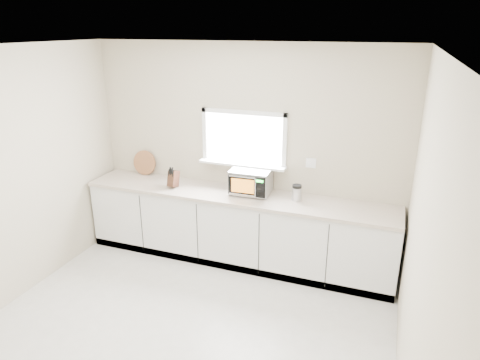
% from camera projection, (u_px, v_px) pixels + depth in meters
% --- Properties ---
extents(ground, '(4.00, 4.00, 0.00)m').
position_uv_depth(ground, '(173.00, 345.00, 4.07)').
color(ground, beige).
rests_on(ground, ground).
extents(back_wall, '(4.00, 0.17, 2.70)m').
position_uv_depth(back_wall, '(244.00, 152.00, 5.37)').
color(back_wall, '#BCAD95').
rests_on(back_wall, ground).
extents(cabinets, '(3.92, 0.60, 0.88)m').
position_uv_depth(cabinets, '(236.00, 228.00, 5.42)').
color(cabinets, silver).
rests_on(cabinets, ground).
extents(countertop, '(3.92, 0.64, 0.04)m').
position_uv_depth(countertop, '(236.00, 195.00, 5.26)').
color(countertop, beige).
rests_on(countertop, cabinets).
extents(microwave, '(0.49, 0.41, 0.31)m').
position_uv_depth(microwave, '(251.00, 181.00, 5.21)').
color(microwave, black).
rests_on(microwave, countertop).
extents(knife_block, '(0.10, 0.20, 0.28)m').
position_uv_depth(knife_block, '(173.00, 178.00, 5.42)').
color(knife_block, '#422217').
rests_on(knife_block, countertop).
extents(cutting_board, '(0.34, 0.08, 0.34)m').
position_uv_depth(cutting_board, '(144.00, 163.00, 5.88)').
color(cutting_board, '#936239').
rests_on(cutting_board, countertop).
extents(coffee_grinder, '(0.14, 0.14, 0.20)m').
position_uv_depth(coffee_grinder, '(297.00, 193.00, 5.02)').
color(coffee_grinder, '#B3B6BB').
rests_on(coffee_grinder, countertop).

